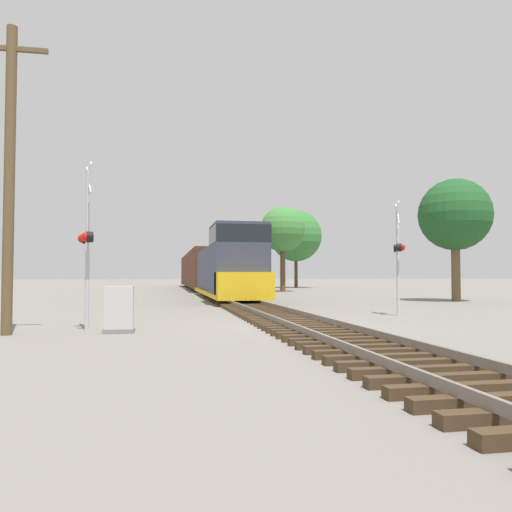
# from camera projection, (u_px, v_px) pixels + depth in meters

# --- Properties ---
(ground_plane) EXTENTS (400.00, 400.00, 0.00)m
(ground_plane) POSITION_uv_depth(u_px,v_px,m) (299.00, 327.00, 14.93)
(ground_plane) COLOR slate
(rail_track_bed) EXTENTS (2.60, 160.00, 0.31)m
(rail_track_bed) POSITION_uv_depth(u_px,v_px,m) (299.00, 322.00, 14.94)
(rail_track_bed) COLOR #42301E
(rail_track_bed) RESTS_ON ground
(freight_train) EXTENTS (2.89, 51.41, 4.30)m
(freight_train) POSITION_uv_depth(u_px,v_px,m) (204.00, 270.00, 49.65)
(freight_train) COLOR #33384C
(freight_train) RESTS_ON ground
(crossing_signal_near) EXTENTS (0.54, 1.01, 4.70)m
(crossing_signal_near) POSITION_uv_depth(u_px,v_px,m) (87.00, 239.00, 14.07)
(crossing_signal_near) COLOR #B7B7BC
(crossing_signal_near) RESTS_ON ground
(crossing_signal_far) EXTENTS (0.58, 1.00, 4.38)m
(crossing_signal_far) POSITION_uv_depth(u_px,v_px,m) (398.00, 251.00, 19.26)
(crossing_signal_far) COLOR #B7B7BC
(crossing_signal_far) RESTS_ON ground
(relay_cabinet) EXTENTS (0.81, 0.60, 1.25)m
(relay_cabinet) POSITION_uv_depth(u_px,v_px,m) (119.00, 310.00, 13.35)
(relay_cabinet) COLOR slate
(relay_cabinet) RESTS_ON ground
(utility_pole) EXTENTS (1.80, 0.27, 8.10)m
(utility_pole) POSITION_uv_depth(u_px,v_px,m) (9.00, 173.00, 12.97)
(utility_pole) COLOR brown
(utility_pole) RESTS_ON ground
(tree_far_right) EXTENTS (4.28, 4.28, 7.32)m
(tree_far_right) POSITION_uv_depth(u_px,v_px,m) (455.00, 215.00, 29.79)
(tree_far_right) COLOR brown
(tree_far_right) RESTS_ON ground
(tree_mid_background) EXTENTS (4.30, 4.30, 8.11)m
(tree_mid_background) POSITION_uv_depth(u_px,v_px,m) (283.00, 230.00, 47.58)
(tree_mid_background) COLOR brown
(tree_mid_background) RESTS_ON ground
(tree_deep_background) EXTENTS (6.47, 6.47, 9.77)m
(tree_deep_background) POSITION_uv_depth(u_px,v_px,m) (296.00, 236.00, 62.70)
(tree_deep_background) COLOR #473521
(tree_deep_background) RESTS_ON ground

